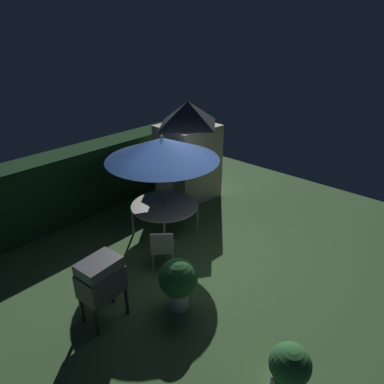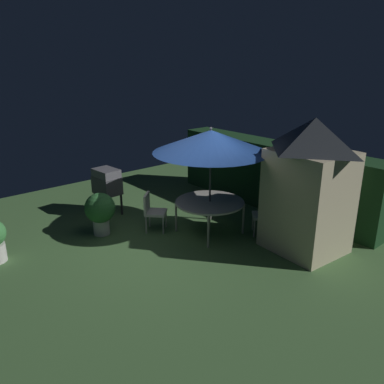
# 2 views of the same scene
# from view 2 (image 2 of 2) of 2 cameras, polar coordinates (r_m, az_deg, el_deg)

# --- Properties ---
(ground_plane) EXTENTS (11.00, 11.00, 0.00)m
(ground_plane) POSITION_cam_2_polar(r_m,az_deg,el_deg) (8.64, -3.12, -7.45)
(ground_plane) COLOR #47703D
(hedge_backdrop) EXTENTS (6.17, 0.84, 1.75)m
(hedge_backdrop) POSITION_cam_2_polar(r_m,az_deg,el_deg) (10.67, 11.86, 2.42)
(hedge_backdrop) COLOR #193D1E
(hedge_backdrop) RESTS_ON ground
(garden_shed) EXTENTS (1.66, 1.53, 2.78)m
(garden_shed) POSITION_cam_2_polar(r_m,az_deg,el_deg) (8.21, 16.88, 0.96)
(garden_shed) COLOR #C6B793
(garden_shed) RESTS_ON ground
(patio_table) EXTENTS (1.57, 1.57, 0.77)m
(patio_table) POSITION_cam_2_polar(r_m,az_deg,el_deg) (8.85, 2.63, -1.65)
(patio_table) COLOR #B2ADA3
(patio_table) RESTS_ON ground
(patio_umbrella) EXTENTS (2.54, 2.54, 2.47)m
(patio_umbrella) POSITION_cam_2_polar(r_m,az_deg,el_deg) (8.45, 2.77, 7.47)
(patio_umbrella) COLOR #4C4C51
(patio_umbrella) RESTS_ON ground
(bbq_grill) EXTENTS (0.74, 0.56, 1.20)m
(bbq_grill) POSITION_cam_2_polar(r_m,az_deg,el_deg) (10.17, -12.42, 1.39)
(bbq_grill) COLOR #47474C
(bbq_grill) RESTS_ON ground
(chair_near_shed) EXTENTS (0.65, 0.65, 0.90)m
(chair_near_shed) POSITION_cam_2_polar(r_m,az_deg,el_deg) (9.01, 10.95, -3.03)
(chair_near_shed) COLOR silver
(chair_near_shed) RESTS_ON ground
(chair_far_side) EXTENTS (0.65, 0.65, 0.90)m
(chair_far_side) POSITION_cam_2_polar(r_m,az_deg,el_deg) (9.08, -5.87, -2.58)
(chair_far_side) COLOR silver
(chair_far_side) RESTS_ON ground
(potted_plant_by_shed) EXTENTS (0.69, 0.69, 0.99)m
(potted_plant_by_shed) POSITION_cam_2_polar(r_m,az_deg,el_deg) (9.06, -13.37, -2.64)
(potted_plant_by_shed) COLOR silver
(potted_plant_by_shed) RESTS_ON ground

